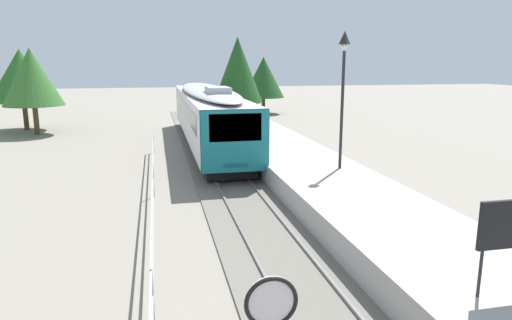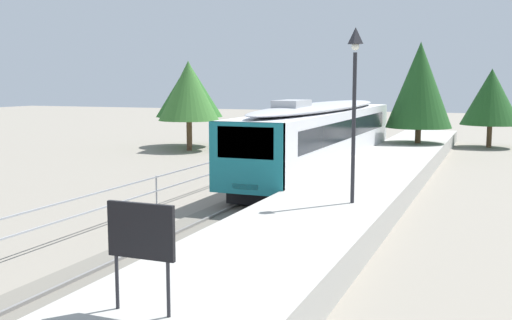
# 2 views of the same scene
# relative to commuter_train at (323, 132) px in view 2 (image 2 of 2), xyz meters

# --- Properties ---
(ground_plane) EXTENTS (160.00, 160.00, 0.00)m
(ground_plane) POSITION_rel_commuter_train_xyz_m (-3.00, -9.56, -2.15)
(ground_plane) COLOR gray
(track_rails) EXTENTS (3.20, 60.00, 0.14)m
(track_rails) POSITION_rel_commuter_train_xyz_m (0.00, -9.56, -2.11)
(track_rails) COLOR #6B665B
(track_rails) RESTS_ON ground
(commuter_train) EXTENTS (2.82, 20.28, 3.74)m
(commuter_train) POSITION_rel_commuter_train_xyz_m (0.00, 0.00, 0.00)
(commuter_train) COLOR silver
(commuter_train) RESTS_ON track_rails
(station_platform) EXTENTS (3.90, 60.00, 0.90)m
(station_platform) POSITION_rel_commuter_train_xyz_m (3.25, -9.56, -1.70)
(station_platform) COLOR #A8A59E
(station_platform) RESTS_ON ground
(platform_lamp_mid_platform) EXTENTS (0.34, 0.34, 5.35)m
(platform_lamp_mid_platform) POSITION_rel_commuter_train_xyz_m (4.06, -11.11, 2.47)
(platform_lamp_mid_platform) COLOR #232328
(platform_lamp_mid_platform) RESTS_ON station_platform
(platform_notice_board) EXTENTS (1.20, 0.08, 1.80)m
(platform_notice_board) POSITION_rel_commuter_train_xyz_m (2.97, -21.25, 0.04)
(platform_notice_board) COLOR #232328
(platform_notice_board) RESTS_ON station_platform
(tree_behind_carpark) EXTENTS (4.19, 4.19, 5.65)m
(tree_behind_carpark) POSITION_rel_commuter_train_xyz_m (7.61, 17.12, 1.48)
(tree_behind_carpark) COLOR brown
(tree_behind_carpark) RESTS_ON ground
(tree_behind_station_far) EXTENTS (4.03, 4.03, 7.13)m
(tree_behind_station_far) POSITION_rel_commuter_train_xyz_m (3.56, 9.13, 2.34)
(tree_behind_station_far) COLOR brown
(tree_behind_station_far) RESTS_ON ground
(tree_distant_left) EXTENTS (4.86, 4.86, 6.08)m
(tree_distant_left) POSITION_rel_commuter_train_xyz_m (-12.82, 9.72, 1.97)
(tree_distant_left) COLOR brown
(tree_distant_left) RESTS_ON ground
(tree_distant_centre) EXTENTS (4.15, 4.15, 6.12)m
(tree_distant_centre) POSITION_rel_commuter_train_xyz_m (-11.49, 7.18, 1.94)
(tree_distant_centre) COLOR brown
(tree_distant_centre) RESTS_ON ground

